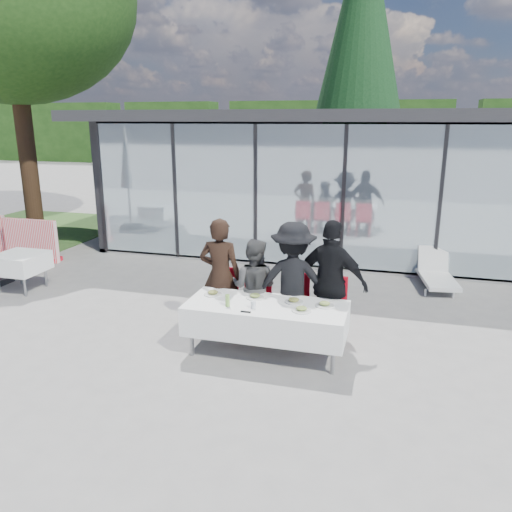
{
  "coord_description": "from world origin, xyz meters",
  "views": [
    {
      "loc": [
        2.09,
        -6.63,
        3.27
      ],
      "look_at": [
        -0.11,
        1.2,
        1.02
      ],
      "focal_mm": 35.0,
      "sensor_mm": 36.0,
      "label": 1
    }
  ],
  "objects": [
    {
      "name": "diner_chair_d",
      "position": [
        1.28,
        0.47,
        0.54
      ],
      "size": [
        0.44,
        0.44,
        0.97
      ],
      "color": "red",
      "rests_on": "ground"
    },
    {
      "name": "diner_chair_c",
      "position": [
        0.7,
        0.47,
        0.54
      ],
      "size": [
        0.44,
        0.44,
        0.97
      ],
      "color": "red",
      "rests_on": "ground"
    },
    {
      "name": "drinking_glasses",
      "position": [
        0.32,
        -0.48,
        0.8
      ],
      "size": [
        0.07,
        0.07,
        0.1
      ],
      "color": "silver",
      "rests_on": "dining_table"
    },
    {
      "name": "diner_chair_b",
      "position": [
        0.1,
        0.47,
        0.54
      ],
      "size": [
        0.44,
        0.44,
        0.97
      ],
      "color": "red",
      "rests_on": "ground"
    },
    {
      "name": "plate_a",
      "position": [
        -0.41,
        -0.12,
        0.78
      ],
      "size": [
        0.26,
        0.26,
        0.07
      ],
      "color": "silver",
      "rests_on": "dining_table"
    },
    {
      "name": "ground",
      "position": [
        0.0,
        0.0,
        0.0
      ],
      "size": [
        90.0,
        90.0,
        0.0
      ],
      "primitive_type": "plane",
      "color": "gray",
      "rests_on": "ground"
    },
    {
      "name": "lounger",
      "position": [
        3.0,
        3.56,
        0.26
      ],
      "size": [
        0.8,
        1.41,
        0.72
      ],
      "color": "silver",
      "rests_on": "ground"
    },
    {
      "name": "diner_b",
      "position": [
        0.1,
        0.34,
        0.76
      ],
      "size": [
        0.8,
        0.8,
        1.52
      ],
      "primitive_type": "imported",
      "rotation": [
        0.0,
        0.0,
        3.05
      ],
      "color": "#4C4C4C",
      "rests_on": "ground"
    },
    {
      "name": "plate_c",
      "position": [
        0.81,
        -0.1,
        0.78
      ],
      "size": [
        0.26,
        0.26,
        0.07
      ],
      "color": "silver",
      "rests_on": "dining_table"
    },
    {
      "name": "plate_extra",
      "position": [
        0.98,
        -0.41,
        0.78
      ],
      "size": [
        0.26,
        0.26,
        0.07
      ],
      "color": "silver",
      "rests_on": "dining_table"
    },
    {
      "name": "grass_patch",
      "position": [
        -8.5,
        6.0,
        0.01
      ],
      "size": [
        5.0,
        5.0,
        0.02
      ],
      "primitive_type": "cube",
      "color": "#385926",
      "rests_on": "ground"
    },
    {
      "name": "diner_d",
      "position": [
        1.28,
        0.34,
        0.94
      ],
      "size": [
        1.34,
        1.34,
        1.87
      ],
      "primitive_type": "imported",
      "rotation": [
        0.0,
        0.0,
        2.89
      ],
      "color": "black",
      "rests_on": "ground"
    },
    {
      "name": "diner_c",
      "position": [
        0.7,
        0.34,
        0.91
      ],
      "size": [
        1.33,
        1.33,
        1.82
      ],
      "primitive_type": "imported",
      "rotation": [
        0.0,
        0.0,
        3.29
      ],
      "color": "black",
      "rests_on": "ground"
    },
    {
      "name": "conifer_tree",
      "position": [
        0.5,
        13.0,
        5.99
      ],
      "size": [
        4.0,
        4.0,
        10.5
      ],
      "color": "#382316",
      "rests_on": "ground"
    },
    {
      "name": "treeline",
      "position": [
        -2.0,
        28.0,
        2.2
      ],
      "size": [
        62.5,
        2.0,
        4.4
      ],
      "color": "#183611",
      "rests_on": "ground"
    },
    {
      "name": "dining_table",
      "position": [
        0.45,
        -0.28,
        0.54
      ],
      "size": [
        2.26,
        0.96,
        0.75
      ],
      "color": "white",
      "rests_on": "ground"
    },
    {
      "name": "folded_eyeglasses",
      "position": [
        0.26,
        -0.65,
        0.76
      ],
      "size": [
        0.14,
        0.03,
        0.01
      ],
      "primitive_type": "cube",
      "color": "black",
      "rests_on": "dining_table"
    },
    {
      "name": "diner_a",
      "position": [
        -0.45,
        0.34,
        0.91
      ],
      "size": [
        0.69,
        0.69,
        1.81
      ],
      "primitive_type": "imported",
      "rotation": [
        0.0,
        0.0,
        3.19
      ],
      "color": "black",
      "rests_on": "ground"
    },
    {
      "name": "pavilion",
      "position": [
        2.0,
        8.16,
        2.15
      ],
      "size": [
        14.8,
        8.8,
        3.44
      ],
      "color": "gray",
      "rests_on": "ground"
    },
    {
      "name": "juice_bottle",
      "position": [
        -0.05,
        -0.5,
        0.83
      ],
      "size": [
        0.06,
        0.06,
        0.17
      ],
      "primitive_type": "cylinder",
      "color": "#78AC47",
      "rests_on": "dining_table"
    },
    {
      "name": "spare_table_left",
      "position": [
        -4.84,
        1.08,
        0.55
      ],
      "size": [
        0.86,
        0.86,
        0.74
      ],
      "color": "white",
      "rests_on": "ground"
    },
    {
      "name": "diner_chair_a",
      "position": [
        -0.45,
        0.47,
        0.54
      ],
      "size": [
        0.44,
        0.44,
        0.97
      ],
      "color": "red",
      "rests_on": "ground"
    },
    {
      "name": "plate_b",
      "position": [
        0.23,
        -0.08,
        0.78
      ],
      "size": [
        0.26,
        0.26,
        0.07
      ],
      "color": "silver",
      "rests_on": "dining_table"
    },
    {
      "name": "plate_d",
      "position": [
        1.25,
        -0.13,
        0.78
      ],
      "size": [
        0.26,
        0.26,
        0.07
      ],
      "color": "silver",
      "rests_on": "dining_table"
    }
  ]
}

